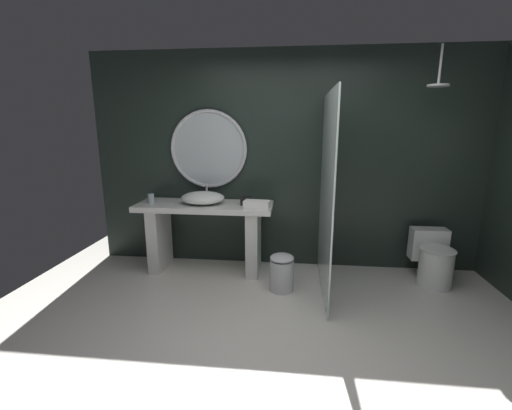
{
  "coord_description": "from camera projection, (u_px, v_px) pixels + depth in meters",
  "views": [
    {
      "loc": [
        0.08,
        -2.31,
        1.73
      ],
      "look_at": [
        -0.28,
        0.94,
        0.97
      ],
      "focal_mm": 24.05,
      "sensor_mm": 36.0,
      "label": 1
    }
  ],
  "objects": [
    {
      "name": "back_wall_panel",
      "position": [
        288.0,
        162.0,
        4.18
      ],
      "size": [
        4.8,
        0.1,
        2.6
      ],
      "primitive_type": "cube",
      "color": "#1E2823",
      "rests_on": "ground_plane"
    },
    {
      "name": "tumbler_cup",
      "position": [
        151.0,
        198.0,
        4.08
      ],
      "size": [
        0.07,
        0.07,
        0.11
      ],
      "primitive_type": "cylinder",
      "color": "silver",
      "rests_on": "vanity_counter"
    },
    {
      "name": "folded_hand_towel",
      "position": [
        257.0,
        205.0,
        3.79
      ],
      "size": [
        0.3,
        0.18,
        0.09
      ],
      "primitive_type": "cube",
      "rotation": [
        0.0,
        0.0,
        -0.13
      ],
      "color": "white",
      "rests_on": "vanity_counter"
    },
    {
      "name": "waste_bin",
      "position": [
        282.0,
        272.0,
        3.65
      ],
      "size": [
        0.25,
        0.25,
        0.41
      ],
      "color": "silver",
      "rests_on": "ground_plane"
    },
    {
      "name": "shower_glass_panel",
      "position": [
        326.0,
        196.0,
        3.51
      ],
      "size": [
        0.02,
        1.32,
        2.06
      ],
      "primitive_type": "cube",
      "color": "silver",
      "rests_on": "ground_plane"
    },
    {
      "name": "ground_plane",
      "position": [
        279.0,
        356.0,
        2.64
      ],
      "size": [
        5.76,
        5.76,
        0.0
      ],
      "primitive_type": "plane",
      "color": "silver"
    },
    {
      "name": "vessel_sink",
      "position": [
        203.0,
        198.0,
        4.02
      ],
      "size": [
        0.51,
        0.42,
        0.22
      ],
      "color": "white",
      "rests_on": "vanity_counter"
    },
    {
      "name": "tissue_box",
      "position": [
        247.0,
        201.0,
        3.99
      ],
      "size": [
        0.13,
        0.14,
        0.09
      ],
      "primitive_type": "cube",
      "color": "black",
      "rests_on": "vanity_counter"
    },
    {
      "name": "round_wall_mirror",
      "position": [
        209.0,
        149.0,
        4.17
      ],
      "size": [
        0.95,
        0.04,
        0.95
      ],
      "color": "silver"
    },
    {
      "name": "vanity_counter",
      "position": [
        206.0,
        228.0,
        4.12
      ],
      "size": [
        1.6,
        0.57,
        0.83
      ],
      "color": "silver",
      "rests_on": "ground_plane"
    },
    {
      "name": "rain_shower_head",
      "position": [
        439.0,
        81.0,
        3.37
      ],
      "size": [
        0.21,
        0.21,
        0.39
      ],
      "color": "silver"
    },
    {
      "name": "toilet",
      "position": [
        433.0,
        259.0,
        3.82
      ],
      "size": [
        0.39,
        0.56,
        0.58
      ],
      "color": "white",
      "rests_on": "ground_plane"
    }
  ]
}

